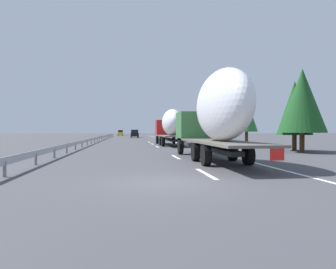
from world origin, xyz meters
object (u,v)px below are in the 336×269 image
(truck_lead, at_px, (170,125))
(truck_trailing, at_px, (216,113))
(car_yellow_coupe, at_px, (120,133))
(car_black_suv, at_px, (135,134))
(road_sign, at_px, (174,127))

(truck_lead, distance_m, truck_trailing, 19.05)
(car_yellow_coupe, xyz_separation_m, car_black_suv, (-28.60, -3.92, 0.03))
(truck_lead, bearing_deg, truck_trailing, 180.00)
(car_yellow_coupe, bearing_deg, truck_trailing, -175.17)
(car_black_suv, xyz_separation_m, road_sign, (-19.99, -6.42, 1.43))
(car_yellow_coupe, xyz_separation_m, road_sign, (-48.60, -10.34, 1.45))
(truck_lead, relative_size, truck_trailing, 0.89)
(truck_trailing, bearing_deg, truck_lead, -0.00)
(car_yellow_coupe, relative_size, road_sign, 1.34)
(truck_lead, bearing_deg, car_black_suv, 4.99)
(truck_trailing, height_order, car_yellow_coupe, truck_trailing)
(car_yellow_coupe, relative_size, car_black_suv, 1.13)
(truck_trailing, bearing_deg, car_black_suv, 3.33)
(truck_trailing, height_order, car_black_suv, truck_trailing)
(truck_lead, height_order, road_sign, truck_lead)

